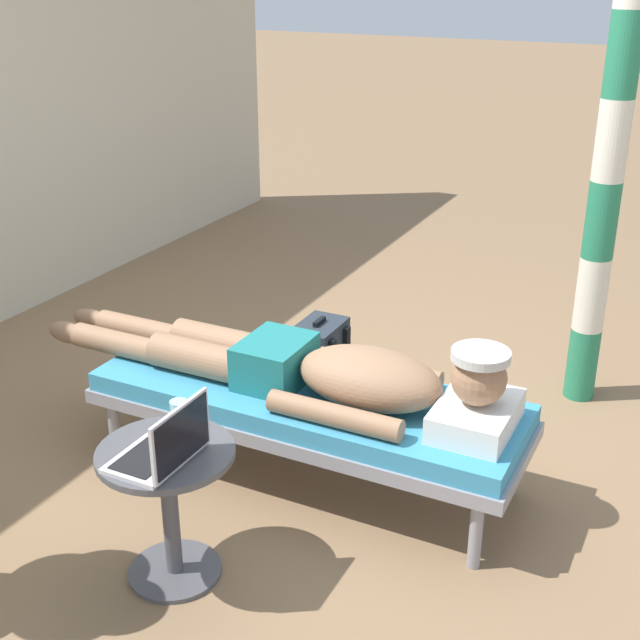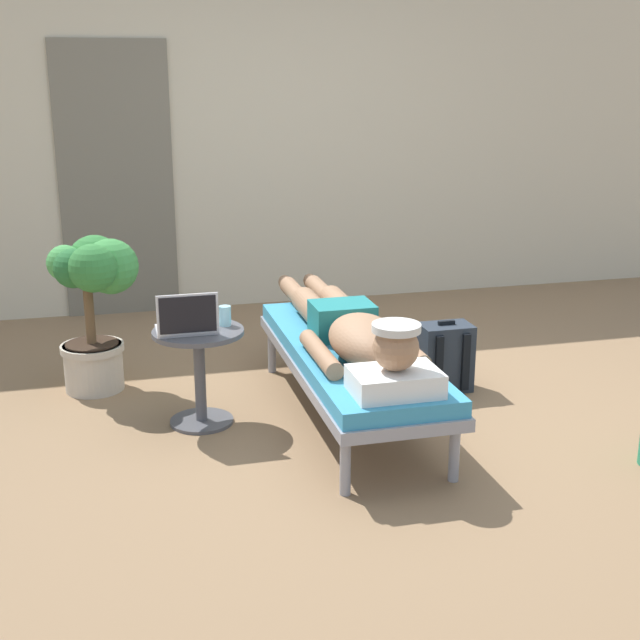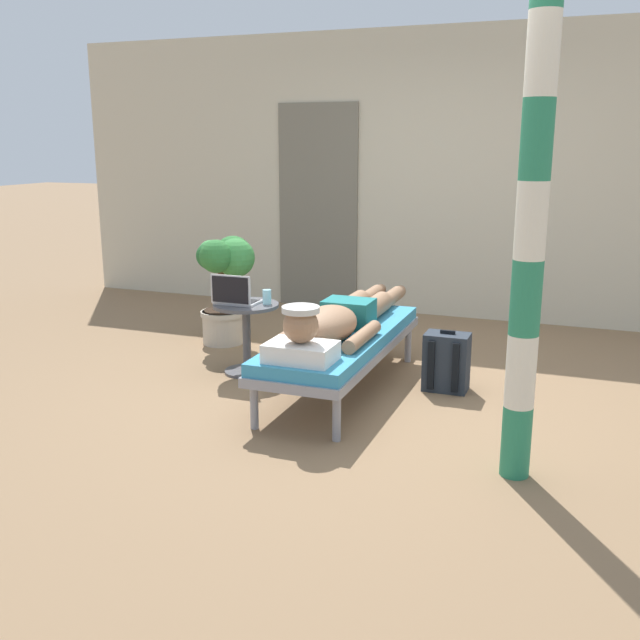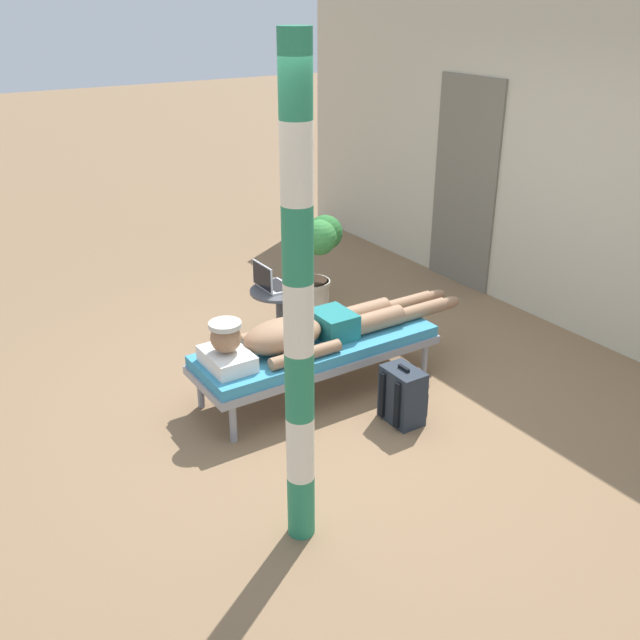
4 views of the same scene
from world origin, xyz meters
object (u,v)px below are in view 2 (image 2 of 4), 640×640
backpack (445,358)px  potted_plant (94,292)px  lounge_chair (349,358)px  laptop (187,323)px  person_reclining (353,330)px  drink_glass (225,316)px  side_table (199,360)px

backpack → potted_plant: (-1.97, 0.52, 0.39)m
lounge_chair → laptop: laptop is taller
person_reclining → backpack: (0.67, 0.33, -0.32)m
potted_plant → laptop: bearing=-57.3°
lounge_chair → backpack: bearing=22.7°
laptop → drink_glass: bearing=24.1°
drink_glass → backpack: size_ratio=0.25×
person_reclining → backpack: bearing=26.4°
lounge_chair → backpack: backpack is taller
laptop → potted_plant: 0.85m
lounge_chair → side_table: size_ratio=3.54×
side_table → potted_plant: 0.87m
laptop → backpack: size_ratio=0.73×
lounge_chair → laptop: bearing=174.2°
drink_glass → backpack: 1.36m
backpack → potted_plant: potted_plant is taller
laptop → backpack: (1.51, 0.19, -0.39)m
person_reclining → backpack: person_reclining is taller
lounge_chair → backpack: (0.67, 0.28, -0.15)m
lounge_chair → drink_glass: (-0.64, 0.18, 0.23)m
lounge_chair → potted_plant: bearing=148.5°
person_reclining → potted_plant: 1.56m
person_reclining → drink_glass: bearing=159.9°
person_reclining → potted_plant: size_ratio=2.40×
drink_glass → backpack: (1.30, 0.10, -0.38)m
lounge_chair → drink_glass: drink_glass is taller
person_reclining → laptop: bearing=170.7°
drink_glass → person_reclining: bearing=-20.1°
lounge_chair → person_reclining: 0.18m
side_table → potted_plant: (-0.52, 0.66, 0.24)m
person_reclining → potted_plant: potted_plant is taller
side_table → drink_glass: drink_glass is taller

